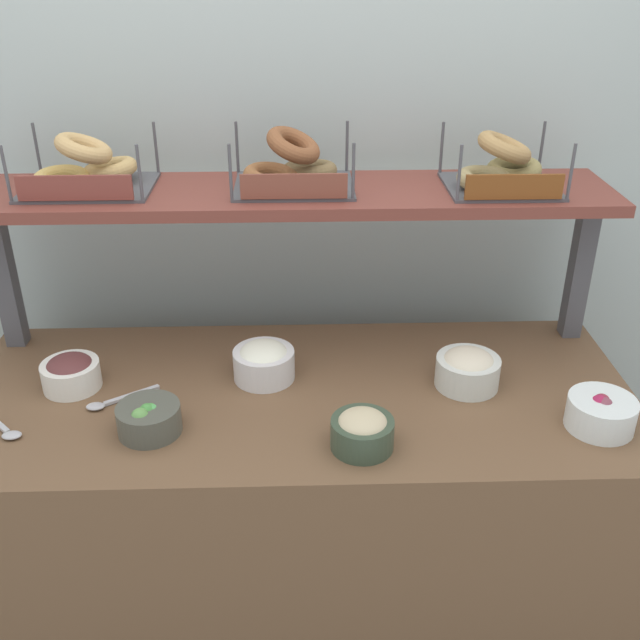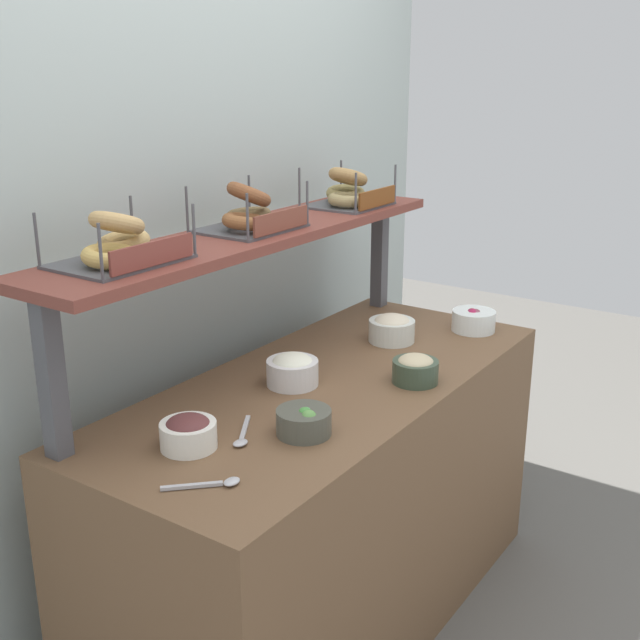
% 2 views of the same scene
% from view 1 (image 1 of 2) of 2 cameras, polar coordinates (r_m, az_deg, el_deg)
% --- Properties ---
extents(ground_plane, '(8.00, 8.00, 0.00)m').
position_cam_1_polar(ground_plane, '(2.38, -1.47, -22.94)').
color(ground_plane, '#595651').
extents(back_wall, '(2.85, 0.06, 2.40)m').
position_cam_1_polar(back_wall, '(2.16, -2.01, 10.39)').
color(back_wall, '#ADBCB9').
rests_on(back_wall, ground_plane).
extents(deli_counter, '(1.65, 0.70, 0.85)m').
position_cam_1_polar(deli_counter, '(2.07, -1.62, -15.46)').
color(deli_counter, brown).
rests_on(deli_counter, ground_plane).
extents(shelf_riser_left, '(0.05, 0.05, 0.40)m').
position_cam_1_polar(shelf_riser_left, '(2.10, -23.38, 3.14)').
color(shelf_riser_left, '#4C4C51').
rests_on(shelf_riser_left, deli_counter).
extents(shelf_riser_right, '(0.05, 0.05, 0.40)m').
position_cam_1_polar(shelf_riser_right, '(2.09, 19.61, 3.78)').
color(shelf_riser_right, '#4C4C51').
rests_on(shelf_riser_right, deli_counter).
extents(upper_shelf, '(1.61, 0.32, 0.03)m').
position_cam_1_polar(upper_shelf, '(1.87, -2.03, 9.74)').
color(upper_shelf, brown).
rests_on(upper_shelf, shelf_riser_left).
extents(bowl_veggie_mix, '(0.14, 0.14, 0.08)m').
position_cam_1_polar(bowl_veggie_mix, '(1.69, -13.22, -7.48)').
color(bowl_veggie_mix, '#505247').
rests_on(bowl_veggie_mix, deli_counter).
extents(bowl_potato_salad, '(0.16, 0.16, 0.10)m').
position_cam_1_polar(bowl_potato_salad, '(1.84, 11.45, -3.74)').
color(bowl_potato_salad, silver).
rests_on(bowl_potato_salad, deli_counter).
extents(bowl_tuna_salad, '(0.14, 0.14, 0.09)m').
position_cam_1_polar(bowl_tuna_salad, '(1.60, 3.32, -8.60)').
color(bowl_tuna_salad, '#384937').
rests_on(bowl_tuna_salad, deli_counter).
extents(bowl_cream_cheese, '(0.15, 0.15, 0.10)m').
position_cam_1_polar(bowl_cream_cheese, '(1.84, -4.40, -3.22)').
color(bowl_cream_cheese, white).
rests_on(bowl_cream_cheese, deli_counter).
extents(bowl_chocolate_spread, '(0.14, 0.14, 0.09)m').
position_cam_1_polar(bowl_chocolate_spread, '(1.90, -18.87, -3.88)').
color(bowl_chocolate_spread, white).
rests_on(bowl_chocolate_spread, deli_counter).
extents(bowl_beet_salad, '(0.15, 0.15, 0.08)m').
position_cam_1_polar(bowl_beet_salad, '(1.78, 21.06, -6.75)').
color(bowl_beet_salad, white).
rests_on(bowl_beet_salad, deli_counter).
extents(serving_spoon_near_plate, '(0.16, 0.11, 0.01)m').
position_cam_1_polar(serving_spoon_near_plate, '(1.83, -15.93, -6.12)').
color(serving_spoon_near_plate, '#B7B7BC').
rests_on(serving_spoon_near_plate, deli_counter).
extents(serving_spoon_by_edge, '(0.14, 0.13, 0.01)m').
position_cam_1_polar(serving_spoon_by_edge, '(1.82, -23.45, -7.75)').
color(serving_spoon_by_edge, '#B7B7BC').
rests_on(serving_spoon_by_edge, deli_counter).
extents(bagel_basket_sesame, '(0.32, 0.24, 0.15)m').
position_cam_1_polar(bagel_basket_sesame, '(1.94, -17.79, 11.01)').
color(bagel_basket_sesame, '#4C4C51').
rests_on(bagel_basket_sesame, upper_shelf).
extents(bagel_basket_cinnamon_raisin, '(0.30, 0.24, 0.15)m').
position_cam_1_polar(bagel_basket_cinnamon_raisin, '(1.86, -2.24, 11.69)').
color(bagel_basket_cinnamon_raisin, '#4C4C51').
rests_on(bagel_basket_cinnamon_raisin, upper_shelf).
extents(bagel_basket_everything, '(0.28, 0.26, 0.15)m').
position_cam_1_polar(bagel_basket_everything, '(1.91, 13.96, 11.30)').
color(bagel_basket_everything, '#4C4C51').
rests_on(bagel_basket_everything, upper_shelf).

